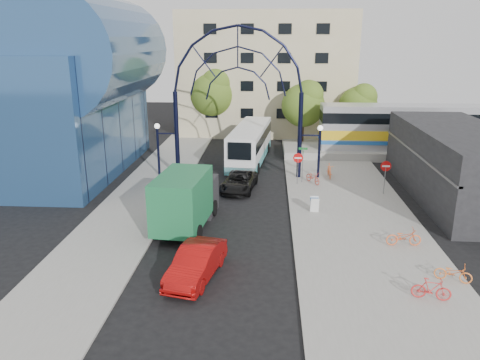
# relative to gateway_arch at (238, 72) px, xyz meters

# --- Properties ---
(ground) EXTENTS (120.00, 120.00, 0.00)m
(ground) POSITION_rel_gateway_arch_xyz_m (0.00, -14.00, -8.56)
(ground) COLOR black
(ground) RESTS_ON ground
(sidewalk_east) EXTENTS (8.00, 56.00, 0.12)m
(sidewalk_east) POSITION_rel_gateway_arch_xyz_m (8.00, -10.00, -8.50)
(sidewalk_east) COLOR gray
(sidewalk_east) RESTS_ON ground
(plaza_west) EXTENTS (5.00, 50.00, 0.12)m
(plaza_west) POSITION_rel_gateway_arch_xyz_m (-6.50, -8.00, -8.50)
(plaza_west) COLOR gray
(plaza_west) RESTS_ON ground
(gateway_arch) EXTENTS (13.64, 0.44, 12.10)m
(gateway_arch) POSITION_rel_gateway_arch_xyz_m (0.00, 0.00, 0.00)
(gateway_arch) COLOR black
(gateway_arch) RESTS_ON ground
(stop_sign) EXTENTS (0.80, 0.07, 2.50)m
(stop_sign) POSITION_rel_gateway_arch_xyz_m (4.80, -2.00, -6.56)
(stop_sign) COLOR slate
(stop_sign) RESTS_ON sidewalk_east
(do_not_enter_sign) EXTENTS (0.76, 0.07, 2.48)m
(do_not_enter_sign) POSITION_rel_gateway_arch_xyz_m (11.00, -4.00, -6.58)
(do_not_enter_sign) COLOR slate
(do_not_enter_sign) RESTS_ON sidewalk_east
(street_name_sign) EXTENTS (0.70, 0.70, 2.80)m
(street_name_sign) POSITION_rel_gateway_arch_xyz_m (5.20, -1.40, -6.43)
(street_name_sign) COLOR slate
(street_name_sign) RESTS_ON sidewalk_east
(sandwich_board) EXTENTS (0.55, 0.61, 0.99)m
(sandwich_board) POSITION_rel_gateway_arch_xyz_m (5.60, -8.02, -7.81)
(sandwich_board) COLOR white
(sandwich_board) RESTS_ON sidewalk_east
(transit_hall) EXTENTS (16.50, 18.00, 14.50)m
(transit_hall) POSITION_rel_gateway_arch_xyz_m (-15.30, 1.00, -1.86)
(transit_hall) COLOR navy
(transit_hall) RESTS_ON ground
(commercial_block_east) EXTENTS (6.00, 16.00, 5.00)m
(commercial_block_east) POSITION_rel_gateway_arch_xyz_m (16.00, -4.00, -6.06)
(commercial_block_east) COLOR black
(commercial_block_east) RESTS_ON ground
(apartment_block) EXTENTS (20.00, 12.10, 14.00)m
(apartment_block) POSITION_rel_gateway_arch_xyz_m (2.00, 20.97, -1.55)
(apartment_block) COLOR #C6B689
(apartment_block) RESTS_ON ground
(train_platform) EXTENTS (32.00, 5.00, 0.80)m
(train_platform) POSITION_rel_gateway_arch_xyz_m (20.00, 8.00, -8.16)
(train_platform) COLOR gray
(train_platform) RESTS_ON ground
(train_car) EXTENTS (25.10, 3.05, 4.20)m
(train_car) POSITION_rel_gateway_arch_xyz_m (20.00, 8.00, -5.66)
(train_car) COLOR #B7B7BC
(train_car) RESTS_ON train_platform
(tree_north_a) EXTENTS (4.48, 4.48, 7.00)m
(tree_north_a) POSITION_rel_gateway_arch_xyz_m (6.12, 11.93, -3.95)
(tree_north_a) COLOR #382314
(tree_north_a) RESTS_ON ground
(tree_north_b) EXTENTS (5.12, 5.12, 8.00)m
(tree_north_b) POSITION_rel_gateway_arch_xyz_m (-3.88, 15.93, -3.29)
(tree_north_b) COLOR #382314
(tree_north_b) RESTS_ON ground
(tree_north_c) EXTENTS (4.16, 4.16, 6.50)m
(tree_north_c) POSITION_rel_gateway_arch_xyz_m (12.12, 13.93, -4.28)
(tree_north_c) COLOR #382314
(tree_north_c) RESTS_ON ground
(city_bus) EXTENTS (3.81, 12.01, 3.25)m
(city_bus) POSITION_rel_gateway_arch_xyz_m (0.79, 5.40, -6.86)
(city_bus) COLOR white
(city_bus) RESTS_ON ground
(green_truck) EXTENTS (3.24, 7.22, 3.54)m
(green_truck) POSITION_rel_gateway_arch_xyz_m (-2.37, -10.71, -6.79)
(green_truck) COLOR black
(green_truck) RESTS_ON ground
(black_suv) EXTENTS (2.86, 5.13, 1.36)m
(black_suv) POSITION_rel_gateway_arch_xyz_m (0.33, -3.52, -7.88)
(black_suv) COLOR black
(black_suv) RESTS_ON ground
(red_sedan) EXTENTS (2.62, 5.02, 1.58)m
(red_sedan) POSITION_rel_gateway_arch_xyz_m (-0.82, -17.12, -7.77)
(red_sedan) COLOR #930909
(red_sedan) RESTS_ON ground
(bike_near_a) EXTENTS (1.41, 1.88, 0.95)m
(bike_near_a) POSITION_rel_gateway_arch_xyz_m (6.04, -1.68, -7.96)
(bike_near_a) COLOR red
(bike_near_a) RESTS_ON sidewalk_east
(bike_near_b) EXTENTS (0.55, 1.85, 1.11)m
(bike_near_b) POSITION_rel_gateway_arch_xyz_m (7.50, 0.00, -7.88)
(bike_near_b) COLOR #DB5E2B
(bike_near_b) RESTS_ON sidewalk_east
(bike_far_a) EXTENTS (1.93, 0.72, 1.00)m
(bike_far_a) POSITION_rel_gateway_arch_xyz_m (10.03, -13.00, -7.93)
(bike_far_a) COLOR orange
(bike_far_a) RESTS_ON sidewalk_east
(bike_far_b) EXTENTS (1.74, 0.81, 1.01)m
(bike_far_b) POSITION_rel_gateway_arch_xyz_m (9.73, -18.59, -7.93)
(bike_far_b) COLOR red
(bike_far_b) RESTS_ON sidewalk_east
(bike_far_c) EXTENTS (1.77, 1.13, 0.88)m
(bike_far_c) POSITION_rel_gateway_arch_xyz_m (11.29, -16.88, -8.00)
(bike_far_c) COLOR orange
(bike_far_c) RESTS_ON sidewalk_east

